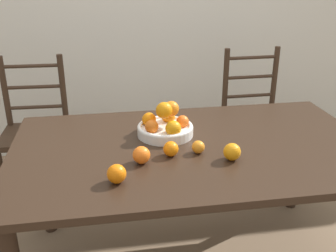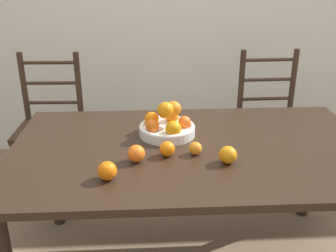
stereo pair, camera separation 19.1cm
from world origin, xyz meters
name	(u,v)px [view 2 (the right image)]	position (x,y,z in m)	size (l,w,h in m)	color
dining_table	(193,161)	(0.00, 0.00, 0.64)	(1.75, 1.03, 0.73)	black
fruit_bowl	(167,125)	(-0.12, 0.14, 0.78)	(0.29, 0.29, 0.18)	white
orange_loose_0	(107,171)	(-0.38, -0.29, 0.77)	(0.08, 0.08, 0.08)	orange
orange_loose_1	(136,154)	(-0.27, -0.15, 0.77)	(0.08, 0.08, 0.08)	orange
orange_loose_2	(228,155)	(0.13, -0.18, 0.77)	(0.08, 0.08, 0.08)	orange
orange_loose_3	(167,149)	(-0.13, -0.10, 0.76)	(0.07, 0.07, 0.07)	orange
orange_loose_4	(196,148)	(0.00, -0.09, 0.76)	(0.06, 0.06, 0.06)	orange
chair_left	(51,129)	(-0.89, 0.84, 0.48)	(0.43, 0.41, 0.99)	#382619
chair_right	(270,124)	(0.65, 0.84, 0.48)	(0.43, 0.41, 0.99)	#382619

